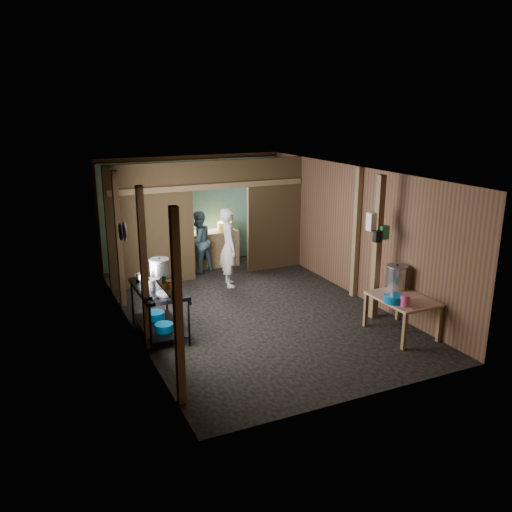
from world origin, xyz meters
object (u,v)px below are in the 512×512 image
stove_pot_large (160,268)px  cook (229,247)px  gas_range (159,311)px  stock_pot (397,278)px  prep_table (401,316)px  pink_bucket (405,301)px  yellow_tub (225,226)px

stove_pot_large → cook: size_ratio=0.20×
gas_range → stove_pot_large: size_ratio=4.12×
gas_range → stock_pot: 4.12m
gas_range → stove_pot_large: bearing=71.7°
prep_table → stove_pot_large: 4.22m
pink_bucket → cook: size_ratio=0.10×
gas_range → prep_table: gas_range is taller
stove_pot_large → gas_range: bearing=-108.3°
stock_pot → cook: bearing=121.1°
gas_range → stock_pot: stock_pot is taller
gas_range → yellow_tub: 4.22m
gas_range → cook: (2.02, 1.85, 0.43)m
stock_pot → pink_bucket: size_ratio=2.48×
stock_pot → yellow_tub: 4.82m
stove_pot_large → pink_bucket: bearing=-37.0°
stove_pot_large → yellow_tub: bearing=50.4°
yellow_tub → gas_range: bearing=-126.9°
prep_table → stock_pot: size_ratio=2.49×
stove_pot_large → stock_pot: 4.14m
prep_table → stock_pot: bearing=65.4°
yellow_tub → prep_table: bearing=-76.7°
gas_range → yellow_tub: bearing=53.1°
gas_range → prep_table: bearing=-24.4°
stock_pot → stove_pot_large: bearing=154.5°
gas_range → cook: cook is taller
gas_range → prep_table: size_ratio=1.31×
yellow_tub → stove_pot_large: bearing=-129.6°
stove_pot_large → pink_bucket: (3.32, -2.50, -0.26)m
stove_pot_large → stock_pot: (3.73, -1.78, -0.15)m
yellow_tub → cook: (-0.50, -1.50, -0.10)m
pink_bucket → cook: 4.11m
prep_table → stove_pot_large: stove_pot_large is taller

